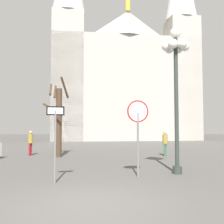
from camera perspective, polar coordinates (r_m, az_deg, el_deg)
ground_plane at (r=6.53m, az=-5.56°, el=-19.62°), size 120.00×120.00×0.00m
cathedral at (r=38.53m, az=2.39°, el=8.18°), size 21.32×13.12×31.04m
stop_sign at (r=9.68m, az=5.51°, el=-2.32°), size 0.81×0.23×2.83m
one_way_arrow_sign at (r=8.73m, az=-12.60°, el=-4.83°), size 0.57×0.19×2.52m
street_lamp at (r=10.86m, az=13.67°, el=9.86°), size 1.13×1.03×5.85m
bare_tree at (r=16.27m, az=-11.91°, el=-1.51°), size 1.49×1.39×4.88m
pedestrian_walking at (r=16.78m, az=11.39°, el=-6.27°), size 0.32×0.32×1.58m
pedestrian_standing at (r=17.56m, az=-17.71°, el=-6.02°), size 0.32×0.32×1.59m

